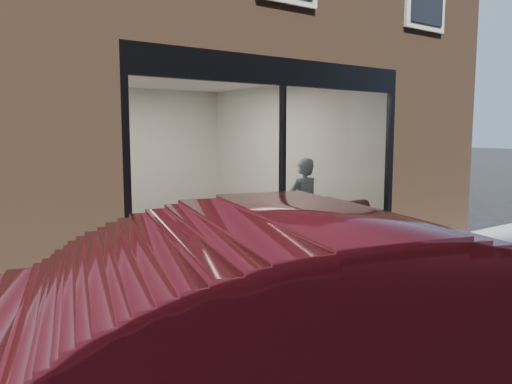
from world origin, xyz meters
TOP-DOWN VIEW (x-y plane):
  - ground at (0.00, 0.00)m, footprint 120.00×120.00m
  - sidewalk_near at (0.00, 1.00)m, footprint 40.00×2.00m
  - kerb_near at (0.00, -0.05)m, footprint 40.00×0.10m
  - host_building_pier_right at (3.75, 8.00)m, footprint 2.50×12.00m
  - host_building_backfill at (0.00, 11.00)m, footprint 5.00×6.00m
  - cafe_floor at (0.00, 5.00)m, footprint 6.00×6.00m
  - cafe_ceiling at (0.00, 5.00)m, footprint 6.00×6.00m
  - cafe_wall_back at (0.00, 7.99)m, footprint 5.00×0.00m
  - cafe_wall_left at (-2.49, 5.00)m, footprint 0.00×6.00m
  - cafe_wall_right at (2.49, 5.00)m, footprint 0.00×6.00m
  - storefront_kick at (0.00, 2.05)m, footprint 5.00×0.10m
  - storefront_header at (0.00, 2.05)m, footprint 5.00×0.10m
  - storefront_mullion at (0.00, 2.05)m, footprint 0.06×0.10m
  - storefront_glass at (0.00, 2.02)m, footprint 4.80×0.00m
  - banquette at (0.00, 2.45)m, footprint 4.00×0.55m
  - person at (0.94, 2.64)m, footprint 0.62×0.41m
  - cafe_table_left at (-1.29, 3.00)m, footprint 0.67×0.67m
  - cafe_table_right at (1.79, 3.26)m, footprint 0.85×0.85m
  - cafe_chair_left at (-0.95, 3.73)m, footprint 0.47×0.47m
  - cafe_chair_right at (1.32, 3.79)m, footprint 0.52×0.52m
  - wall_poster at (-2.45, 4.59)m, footprint 0.02×0.57m
  - parked_car at (-2.39, -1.82)m, footprint 5.40×3.12m

SIDE VIEW (x-z plane):
  - ground at x=0.00m, z-range 0.00..0.00m
  - sidewalk_near at x=0.00m, z-range 0.00..0.01m
  - cafe_floor at x=0.00m, z-range 0.02..0.02m
  - kerb_near at x=0.00m, z-range 0.00..0.12m
  - storefront_kick at x=0.00m, z-range 0.00..0.30m
  - banquette at x=0.00m, z-range 0.00..0.45m
  - cafe_chair_left at x=-0.95m, z-range 0.22..0.26m
  - cafe_chair_right at x=1.32m, z-range 0.22..0.26m
  - cafe_table_left at x=-1.29m, z-range 0.72..0.76m
  - cafe_table_right at x=1.79m, z-range 0.72..0.76m
  - parked_car at x=-2.39m, z-range 0.00..1.68m
  - person at x=0.94m, z-range 0.00..1.68m
  - storefront_mullion at x=0.00m, z-range 0.30..2.80m
  - storefront_glass at x=0.00m, z-range -0.85..3.95m
  - cafe_wall_back at x=0.00m, z-range -0.90..4.10m
  - cafe_wall_left at x=-2.49m, z-range -1.40..4.60m
  - cafe_wall_right at x=2.49m, z-range -1.40..4.60m
  - host_building_pier_right at x=3.75m, z-range 0.00..3.20m
  - host_building_backfill at x=0.00m, z-range 0.00..3.20m
  - wall_poster at x=-2.45m, z-range 1.24..2.01m
  - storefront_header at x=0.00m, z-range 2.80..3.20m
  - cafe_ceiling at x=0.00m, z-range 3.19..3.19m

